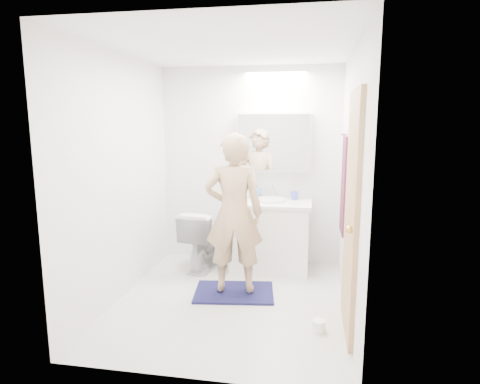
% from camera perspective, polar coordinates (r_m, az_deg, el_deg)
% --- Properties ---
extents(floor, '(2.50, 2.50, 0.00)m').
position_cam_1_polar(floor, '(4.14, -1.32, -15.06)').
color(floor, silver).
rests_on(floor, ground).
extents(ceiling, '(2.50, 2.50, 0.00)m').
position_cam_1_polar(ceiling, '(3.80, -1.48, 19.79)').
color(ceiling, white).
rests_on(ceiling, floor).
extents(wall_back, '(2.50, 0.00, 2.50)m').
position_cam_1_polar(wall_back, '(5.01, 1.41, 3.66)').
color(wall_back, white).
rests_on(wall_back, floor).
extents(wall_front, '(2.50, 0.00, 2.50)m').
position_cam_1_polar(wall_front, '(2.59, -6.82, -2.36)').
color(wall_front, white).
rests_on(wall_front, floor).
extents(wall_left, '(0.00, 2.50, 2.50)m').
position_cam_1_polar(wall_left, '(4.15, -16.48, 1.93)').
color(wall_left, white).
rests_on(wall_left, floor).
extents(wall_right, '(0.00, 2.50, 2.50)m').
position_cam_1_polar(wall_right, '(3.73, 15.39, 1.13)').
color(wall_right, white).
rests_on(wall_right, floor).
extents(vanity_cabinet, '(0.90, 0.55, 0.78)m').
position_cam_1_polar(vanity_cabinet, '(4.86, 4.27, -6.32)').
color(vanity_cabinet, white).
rests_on(vanity_cabinet, floor).
extents(countertop, '(0.95, 0.58, 0.04)m').
position_cam_1_polar(countertop, '(4.76, 4.33, -1.58)').
color(countertop, white).
rests_on(countertop, vanity_cabinet).
extents(sink_basin, '(0.36, 0.36, 0.03)m').
position_cam_1_polar(sink_basin, '(4.78, 4.38, -1.10)').
color(sink_basin, silver).
rests_on(sink_basin, countertop).
extents(faucet, '(0.02, 0.02, 0.16)m').
position_cam_1_polar(faucet, '(4.96, 4.60, 0.06)').
color(faucet, silver).
rests_on(faucet, countertop).
extents(medicine_cabinet, '(0.88, 0.14, 0.70)m').
position_cam_1_polar(medicine_cabinet, '(4.88, 4.81, 6.99)').
color(medicine_cabinet, white).
rests_on(medicine_cabinet, wall_back).
extents(mirror_panel, '(0.84, 0.01, 0.66)m').
position_cam_1_polar(mirror_panel, '(4.80, 4.73, 6.95)').
color(mirror_panel, silver).
rests_on(mirror_panel, medicine_cabinet).
extents(toilet, '(0.49, 0.75, 0.72)m').
position_cam_1_polar(toilet, '(4.89, -5.13, -6.59)').
color(toilet, silver).
rests_on(toilet, floor).
extents(bath_rug, '(0.87, 0.65, 0.02)m').
position_cam_1_polar(bath_rug, '(4.29, -0.83, -13.93)').
color(bath_rug, '#151743').
rests_on(bath_rug, floor).
extents(person, '(0.63, 0.46, 1.59)m').
position_cam_1_polar(person, '(4.03, -0.86, -3.03)').
color(person, tan).
rests_on(person, bath_rug).
extents(door, '(0.04, 0.80, 2.00)m').
position_cam_1_polar(door, '(3.43, 15.44, -3.05)').
color(door, tan).
rests_on(door, wall_right).
extents(door_knob, '(0.06, 0.06, 0.06)m').
position_cam_1_polar(door_knob, '(3.14, 15.18, -5.14)').
color(door_knob, gold).
rests_on(door_knob, door).
extents(towel, '(0.02, 0.42, 1.00)m').
position_cam_1_polar(towel, '(4.29, 14.37, 0.93)').
color(towel, '#141D3F').
rests_on(towel, wall_right).
extents(towel_hook, '(0.07, 0.02, 0.02)m').
position_cam_1_polar(towel_hook, '(4.24, 14.50, 7.89)').
color(towel_hook, silver).
rests_on(towel_hook, wall_right).
extents(soap_bottle_a, '(0.09, 0.09, 0.20)m').
position_cam_1_polar(soap_bottle_a, '(4.92, 0.89, 0.25)').
color(soap_bottle_a, beige).
rests_on(soap_bottle_a, countertop).
extents(soap_bottle_b, '(0.10, 0.10, 0.17)m').
position_cam_1_polar(soap_bottle_b, '(4.94, 2.38, 0.08)').
color(soap_bottle_b, '#5D8DC8').
rests_on(soap_bottle_b, countertop).
extents(toothbrush_cup, '(0.13, 0.13, 0.10)m').
position_cam_1_polar(toothbrush_cup, '(4.88, 7.67, -0.53)').
color(toothbrush_cup, '#4661D4').
rests_on(toothbrush_cup, countertop).
extents(toilet_paper_roll, '(0.11, 0.11, 0.10)m').
position_cam_1_polar(toilet_paper_roll, '(3.65, 11.04, -18.02)').
color(toilet_paper_roll, white).
rests_on(toilet_paper_roll, floor).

